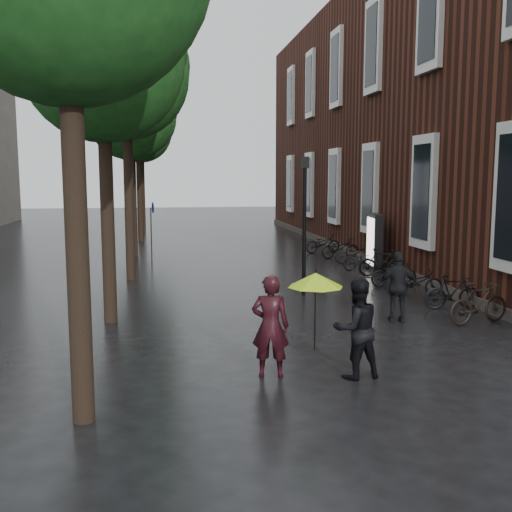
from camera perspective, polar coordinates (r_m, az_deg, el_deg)
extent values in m
plane|color=black|center=(8.79, 11.06, -16.07)|extent=(120.00, 120.00, 0.00)
cube|color=#38160F|center=(30.25, 17.61, 12.03)|extent=(10.00, 33.00, 12.00)
cube|color=black|center=(15.40, 23.22, 5.13)|extent=(0.10, 1.20, 3.00)
cube|color=silver|center=(19.85, 15.76, 5.89)|extent=(0.25, 1.60, 3.60)
cube|color=black|center=(19.81, 15.50, 5.90)|extent=(0.10, 1.20, 3.00)
cube|color=silver|center=(20.46, 16.36, 21.47)|extent=(0.25, 1.60, 3.60)
cube|color=black|center=(20.42, 16.09, 21.51)|extent=(0.10, 1.20, 3.00)
cube|color=silver|center=(24.49, 10.86, 6.32)|extent=(0.25, 1.60, 3.60)
cube|color=black|center=(24.45, 10.64, 6.33)|extent=(0.10, 1.20, 3.00)
cube|color=silver|center=(24.98, 11.20, 19.04)|extent=(0.25, 1.60, 3.60)
cube|color=black|center=(24.95, 10.97, 19.06)|extent=(0.10, 1.20, 3.00)
cube|color=silver|center=(29.24, 7.53, 6.59)|extent=(0.25, 1.60, 3.60)
cube|color=black|center=(29.21, 7.34, 6.59)|extent=(0.10, 1.20, 3.00)
cube|color=silver|center=(29.66, 7.72, 17.28)|extent=(0.25, 1.60, 3.60)
cube|color=black|center=(29.63, 7.53, 17.29)|extent=(0.10, 1.20, 3.00)
cube|color=silver|center=(34.06, 5.13, 6.77)|extent=(0.25, 1.60, 3.60)
cube|color=black|center=(34.04, 4.97, 6.77)|extent=(0.10, 1.20, 3.00)
cube|color=silver|center=(34.42, 5.25, 15.96)|extent=(0.25, 1.60, 3.60)
cube|color=black|center=(34.40, 5.08, 15.97)|extent=(0.10, 1.20, 3.00)
cube|color=silver|center=(38.93, 3.33, 6.90)|extent=(0.25, 1.60, 3.60)
cube|color=black|center=(38.91, 3.19, 6.90)|extent=(0.10, 1.20, 3.00)
cube|color=silver|center=(39.25, 3.40, 14.95)|extent=(0.25, 1.60, 3.60)
cube|color=black|center=(39.23, 3.25, 14.96)|extent=(0.10, 1.20, 3.00)
cube|color=#3F3833|center=(28.52, 8.29, 0.81)|extent=(0.40, 33.00, 0.30)
cylinder|color=black|center=(8.70, -16.62, -0.44)|extent=(0.32, 0.32, 4.68)
cylinder|color=black|center=(14.65, -13.93, 2.50)|extent=(0.32, 0.32, 4.51)
cylinder|color=black|center=(20.59, -11.98, 4.60)|extent=(0.32, 0.32, 4.95)
cylinder|color=black|center=(26.60, -11.63, 4.68)|extent=(0.32, 0.32, 4.40)
cylinder|color=black|center=(32.58, -10.99, 5.55)|extent=(0.32, 0.32, 4.79)
cylinder|color=black|center=(38.58, -10.76, 5.70)|extent=(0.32, 0.32, 4.57)
imported|color=black|center=(10.51, 1.38, -6.69)|extent=(0.75, 0.59, 1.82)
imported|color=black|center=(10.61, 9.54, -6.83)|extent=(0.95, 0.80, 1.76)
cylinder|color=black|center=(10.48, 5.64, -5.63)|extent=(0.02, 0.02, 1.24)
cone|color=#B5E718|center=(10.36, 5.68, -2.28)|extent=(0.98, 0.98, 0.25)
cylinder|color=black|center=(10.33, 5.70, -1.38)|extent=(0.02, 0.02, 0.08)
imported|color=black|center=(14.80, 13.41, -2.89)|extent=(1.07, 0.62, 1.72)
imported|color=black|center=(15.23, 20.47, -4.21)|extent=(1.76, 0.86, 1.02)
imported|color=black|center=(16.69, 18.21, -3.28)|extent=(1.54, 0.49, 0.92)
imported|color=black|center=(18.19, 15.02, -2.43)|extent=(1.61, 0.72, 0.82)
imported|color=black|center=(19.61, 12.99, -1.63)|extent=(1.62, 0.68, 0.83)
imported|color=black|center=(21.38, 11.93, -0.62)|extent=(1.71, 0.73, 0.99)
imported|color=black|center=(22.65, 10.16, -0.32)|extent=(1.60, 0.59, 0.83)
imported|color=black|center=(24.43, 9.30, 0.26)|extent=(1.62, 0.79, 0.82)
imported|color=black|center=(25.79, 8.00, 0.77)|extent=(1.79, 0.87, 0.90)
imported|color=black|center=(27.49, 6.37, 1.20)|extent=(1.77, 0.93, 0.89)
cube|color=black|center=(22.61, 11.22, 1.29)|extent=(0.29, 1.41, 2.12)
cube|color=silver|center=(22.55, 10.85, 1.41)|extent=(0.04, 1.18, 1.74)
cylinder|color=black|center=(17.55, 4.61, 2.35)|extent=(0.11, 0.11, 3.80)
cube|color=black|center=(17.48, 4.68, 8.87)|extent=(0.21, 0.21, 0.33)
sphere|color=#FFE5B2|center=(17.48, 4.68, 8.87)|extent=(0.17, 0.17, 0.17)
cylinder|color=#262628|center=(24.76, -9.94, 1.99)|extent=(0.05, 0.05, 2.23)
cylinder|color=navy|center=(24.68, -9.79, 4.57)|extent=(0.03, 0.45, 0.45)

